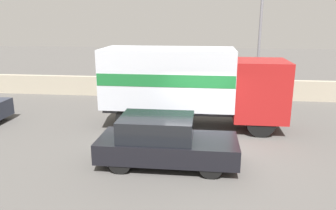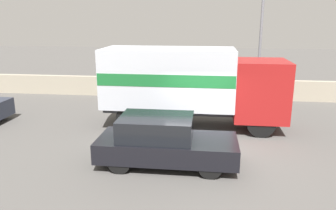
% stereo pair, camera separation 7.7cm
% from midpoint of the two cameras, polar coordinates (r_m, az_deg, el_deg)
% --- Properties ---
extents(ground_plane, '(80.00, 80.00, 0.00)m').
position_cam_midpoint_polar(ground_plane, '(11.26, 5.40, -8.07)').
color(ground_plane, '#514F4C').
extents(stone_wall_backdrop, '(60.00, 0.35, 1.11)m').
position_cam_midpoint_polar(stone_wall_backdrop, '(18.54, 6.20, 2.89)').
color(stone_wall_backdrop, '#A39984').
rests_on(stone_wall_backdrop, ground_plane).
extents(street_lamp, '(0.56, 0.28, 6.66)m').
position_cam_midpoint_polar(street_lamp, '(17.67, 16.05, 12.69)').
color(street_lamp, slate).
rests_on(street_lamp, ground_plane).
extents(box_truck, '(7.29, 2.33, 3.23)m').
position_cam_midpoint_polar(box_truck, '(13.28, 3.75, 3.97)').
color(box_truck, maroon).
rests_on(box_truck, ground_plane).
extents(car_hatchback, '(4.22, 1.76, 1.53)m').
position_cam_midpoint_polar(car_hatchback, '(10.02, -0.53, -6.32)').
color(car_hatchback, black).
rests_on(car_hatchback, ground_plane).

